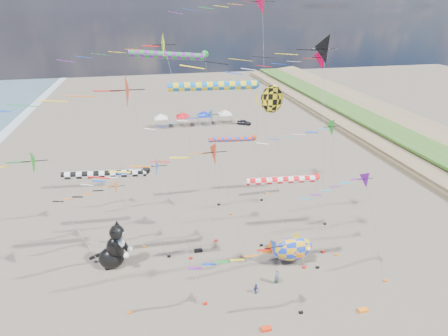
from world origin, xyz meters
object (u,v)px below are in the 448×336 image
child_blue (256,289)px  parked_car (244,122)px  cat_inflatable (113,244)px  person_adult (277,277)px  child_green (277,279)px  fish_inflatable (293,249)px

child_blue → parked_car: (13.07, 51.80, -0.01)m
cat_inflatable → parked_car: (26.66, 44.59, -2.18)m
cat_inflatable → person_adult: 17.37m
cat_inflatable → child_green: 17.41m
person_adult → child_green: (0.01, 0.02, -0.31)m
fish_inflatable → cat_inflatable: bearing=168.3°
fish_inflatable → child_blue: 6.26m
child_green → cat_inflatable: bearing=150.3°
child_green → child_blue: size_ratio=1.04×
fish_inflatable → parked_car: 49.13m
person_adult → parked_car: bearing=63.2°
fish_inflatable → person_adult: fish_inflatable is taller
cat_inflatable → child_blue: 15.53m
cat_inflatable → person_adult: size_ratio=3.01×
fish_inflatable → child_green: (-2.64, -2.53, -1.37)m
cat_inflatable → person_adult: (16.03, -6.42, -1.84)m
cat_inflatable → fish_inflatable: (18.69, -3.86, -0.79)m
fish_inflatable → child_blue: bearing=-146.7°
cat_inflatable → child_blue: cat_inflatable is taller
person_adult → fish_inflatable: bearing=28.8°
person_adult → child_green: bearing=50.6°
person_adult → parked_car: 52.10m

